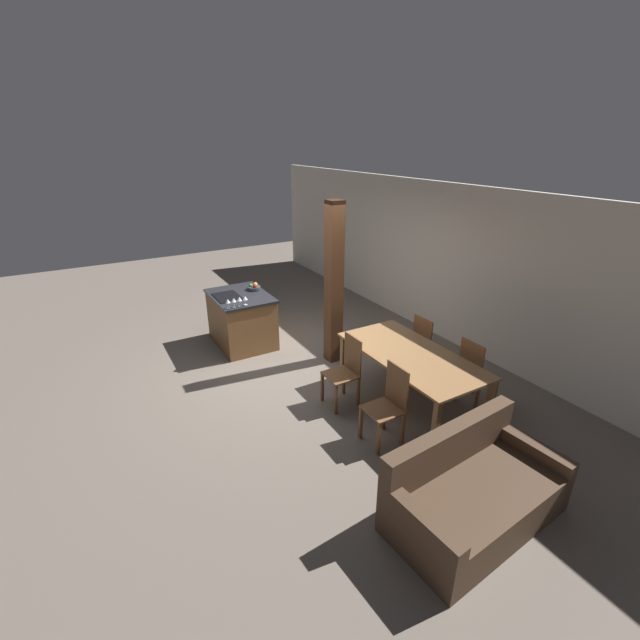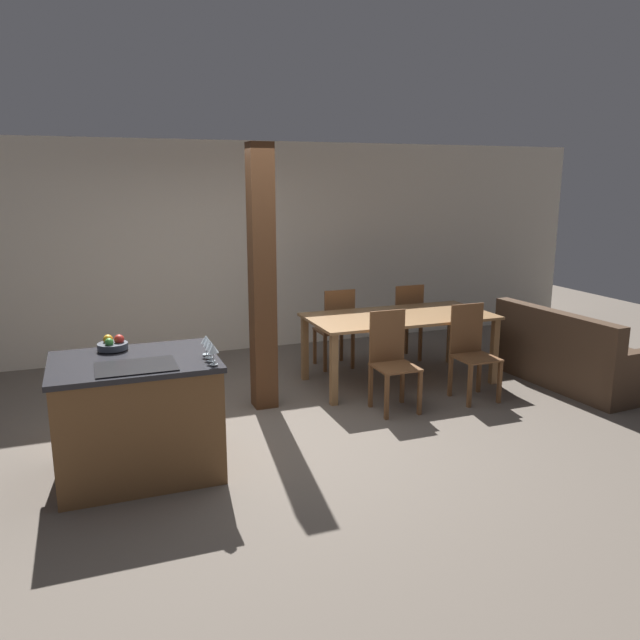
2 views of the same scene
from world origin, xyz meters
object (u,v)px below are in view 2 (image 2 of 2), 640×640
Objects in this scene: dining_chair_near_right at (472,350)px; wine_glass_near at (213,349)px; fruit_bowl at (113,344)px; kitchen_island at (138,416)px; timber_post at (262,280)px; wine_glass_end at (206,340)px; couch at (573,359)px; dining_table at (399,323)px; dining_chair_near_left at (392,359)px; wine_glass_middle at (211,346)px; dining_chair_far_left at (336,327)px; wine_glass_far at (208,343)px; dining_chair_far_right at (404,321)px.

wine_glass_near is at bearing -161.73° from dining_chair_near_right.
fruit_bowl is 1.54× the size of wine_glass_near.
timber_post is (1.30, 1.08, 0.82)m from kitchen_island.
couch is (4.16, 0.63, -0.76)m from wine_glass_end.
dining_chair_near_left is (-0.46, -0.72, -0.17)m from dining_table.
dining_chair_near_left is (1.92, 0.84, -0.53)m from wine_glass_middle.
kitchen_island is at bearing 39.33° from dining_chair_far_left.
wine_glass_end is at bearing -161.17° from dining_chair_near_left.
wine_glass_near reaches higher than kitchen_island.
timber_post is (0.77, 1.45, 0.24)m from wine_glass_near.
dining_chair_near_right is at bearing -14.01° from timber_post.
timber_post reaches higher than dining_chair_near_left.
dining_chair_far_left reaches higher than couch.
wine_glass_far is 1.50m from timber_post.
wine_glass_near is at bearing 98.25° from couch.
timber_post is at bearing 62.07° from wine_glass_near.
dining_table is 2.10× the size of dining_chair_far_right.
wine_glass_near is 1.00× the size of wine_glass_end.
fruit_bowl is 4.87m from couch.
kitchen_island is 0.68× the size of couch.
dining_chair_near_left is at bearing 85.30° from couch.
dining_chair_near_right is at bearing 90.00° from dining_chair_far_right.
kitchen_island is at bearing 160.18° from wine_glass_far.
fruit_bowl is 1.65m from timber_post.
dining_chair_near_right is 1.00× the size of dining_chair_far_left.
dining_chair_far_left is (-0.92, 1.45, 0.00)m from dining_chair_near_right.
kitchen_island is 0.60× the size of dining_table.
wine_glass_near is 1.66m from timber_post.
wine_glass_far reaches higher than dining_table.
dining_chair_near_right is (2.84, 0.84, -0.53)m from wine_glass_middle.
dining_chair_near_right reaches higher than couch.
wine_glass_far is (0.00, 0.09, 0.00)m from wine_glass_middle.
wine_glass_middle is 0.19m from wine_glass_end.
timber_post is (1.43, 0.76, 0.32)m from fruit_bowl.
dining_chair_near_left is at bearing 180.00° from dining_chair_near_right.
dining_chair_far_left is at bearing 48.81° from wine_glass_far.
wine_glass_middle is at bearing 90.00° from wine_glass_near.
kitchen_island is at bearing -156.19° from dining_table.
timber_post reaches higher than wine_glass_near.
couch is at bearing 12.41° from wine_glass_near.
kitchen_island is 1.25× the size of dining_chair_far_right.
wine_glass_middle reaches higher than dining_chair_far_right.
wine_glass_end is at bearing -149.91° from dining_table.
couch is at bearing 132.05° from dining_chair_far_right.
wine_glass_far is at bearing 48.81° from dining_chair_far_left.
timber_post reaches higher than kitchen_island.
dining_chair_near_right is at bearing 9.44° from kitchen_island.
kitchen_island is 3.92m from dining_chair_far_right.
fruit_bowl is 0.24× the size of dining_chair_far_right.
fruit_bowl is 1.54× the size of wine_glass_end.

